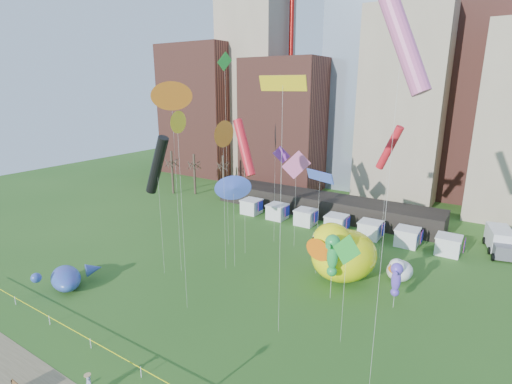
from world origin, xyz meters
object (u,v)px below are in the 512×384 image
Objects in this scene: big_duck at (341,253)px; seahorse_purple at (396,277)px; small_duck at (399,270)px; box_truck at (500,241)px; whale_inflatable at (68,277)px; seahorse_green at (332,252)px.

big_duck reaches higher than seahorse_purple.
big_duck is 6.67m from small_duck.
seahorse_purple is 22.50m from box_truck.
big_duck is 1.51× the size of whale_inflatable.
small_duck is 0.57× the size of seahorse_green.
seahorse_green reaches higher than whale_inflatable.
seahorse_purple is at bearing -123.98° from box_truck.
box_truck is (14.57, 18.30, -1.75)m from big_duck.
seahorse_green is 27.92m from whale_inflatable.
seahorse_purple is at bearing -73.39° from small_duck.
seahorse_green is at bearing -134.27° from box_truck.
box_truck is at bearing 59.09° from seahorse_green.
big_duck reaches higher than whale_inflatable.
seahorse_green reaches higher than seahorse_purple.
big_duck is 1.37× the size of box_truck.
small_duck is 0.54× the size of box_truck.
seahorse_purple is 0.72× the size of whale_inflatable.
whale_inflatable is 52.30m from box_truck.
big_duck is at bearing -141.48° from small_duck.
seahorse_green reaches higher than box_truck.
big_duck is 4.74m from seahorse_green.
whale_inflatable is 0.91× the size of box_truck.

